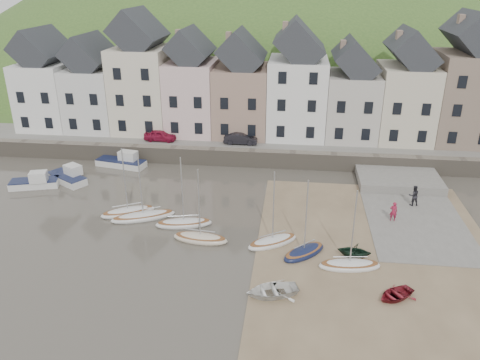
# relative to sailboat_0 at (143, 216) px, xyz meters

# --- Properties ---
(ground) EXTENTS (160.00, 160.00, 0.00)m
(ground) POSITION_rel_sailboat_0_xyz_m (8.05, -3.54, -0.26)
(ground) COLOR #464237
(ground) RESTS_ON ground
(quay_land) EXTENTS (90.00, 30.00, 1.50)m
(quay_land) POSITION_rel_sailboat_0_xyz_m (8.05, 28.46, 0.49)
(quay_land) COLOR #395C25
(quay_land) RESTS_ON ground
(quay_street) EXTENTS (70.00, 7.00, 0.10)m
(quay_street) POSITION_rel_sailboat_0_xyz_m (8.05, 16.96, 1.29)
(quay_street) COLOR slate
(quay_street) RESTS_ON quay_land
(seawall) EXTENTS (70.00, 1.20, 1.80)m
(seawall) POSITION_rel_sailboat_0_xyz_m (8.05, 13.46, 0.64)
(seawall) COLOR slate
(seawall) RESTS_ON ground
(beach) EXTENTS (18.00, 26.00, 0.06)m
(beach) POSITION_rel_sailboat_0_xyz_m (19.05, -3.54, -0.23)
(beach) COLOR brown
(beach) RESTS_ON ground
(slipway) EXTENTS (8.00, 18.00, 0.12)m
(slipway) POSITION_rel_sailboat_0_xyz_m (23.05, 4.46, -0.20)
(slipway) COLOR slate
(slipway) RESTS_ON ground
(hillside) EXTENTS (134.40, 84.00, 84.00)m
(hillside) POSITION_rel_sailboat_0_xyz_m (3.05, 56.46, -18.25)
(hillside) COLOR #395C25
(hillside) RESTS_ON ground
(townhouse_terrace) EXTENTS (61.05, 8.00, 13.93)m
(townhouse_terrace) POSITION_rel_sailboat_0_xyz_m (9.81, 20.46, 7.07)
(townhouse_terrace) COLOR white
(townhouse_terrace) RESTS_ON quay_land
(sailboat_0) EXTENTS (5.62, 3.64, 6.32)m
(sailboat_0) POSITION_rel_sailboat_0_xyz_m (0.00, 0.00, 0.00)
(sailboat_0) COLOR silver
(sailboat_0) RESTS_ON ground
(sailboat_1) EXTENTS (4.84, 3.52, 6.32)m
(sailboat_1) POSITION_rel_sailboat_0_xyz_m (-1.58, 0.66, 0.00)
(sailboat_1) COLOR silver
(sailboat_1) RESTS_ON ground
(sailboat_2) EXTENTS (4.53, 1.93, 6.32)m
(sailboat_2) POSITION_rel_sailboat_0_xyz_m (5.58, -3.03, 0.00)
(sailboat_2) COLOR beige
(sailboat_2) RESTS_ON ground
(sailboat_3) EXTENTS (4.91, 2.53, 6.32)m
(sailboat_3) POSITION_rel_sailboat_0_xyz_m (3.73, -0.78, 0.00)
(sailboat_3) COLOR silver
(sailboat_3) RESTS_ON ground
(sailboat_4) EXTENTS (4.37, 3.64, 6.32)m
(sailboat_4) POSITION_rel_sailboat_0_xyz_m (11.24, -2.89, 0.01)
(sailboat_4) COLOR silver
(sailboat_4) RESTS_ON ground
(sailboat_5) EXTENTS (3.81, 3.80, 6.32)m
(sailboat_5) POSITION_rel_sailboat_0_xyz_m (13.66, -4.12, 0.01)
(sailboat_5) COLOR #131B3C
(sailboat_5) RESTS_ON ground
(sailboat_6) EXTENTS (4.60, 2.08, 6.32)m
(sailboat_6) POSITION_rel_sailboat_0_xyz_m (16.87, -5.48, 0.00)
(sailboat_6) COLOR silver
(sailboat_6) RESTS_ON ground
(motorboat_0) EXTENTS (4.88, 3.92, 1.70)m
(motorboat_0) POSITION_rel_sailboat_0_xyz_m (-9.92, 6.88, 0.32)
(motorboat_0) COLOR silver
(motorboat_0) RESTS_ON ground
(motorboat_1) EXTENTS (4.87, 2.95, 1.70)m
(motorboat_1) POSITION_rel_sailboat_0_xyz_m (-12.51, 5.20, 0.32)
(motorboat_1) COLOR silver
(motorboat_1) RESTS_ON ground
(motorboat_2) EXTENTS (5.71, 2.79, 1.70)m
(motorboat_2) POSITION_rel_sailboat_0_xyz_m (-5.91, 11.60, 0.32)
(motorboat_2) COLOR silver
(motorboat_2) RESTS_ON ground
(rowboat_white) EXTENTS (4.07, 3.47, 0.72)m
(rowboat_white) POSITION_rel_sailboat_0_xyz_m (11.55, -9.31, 0.16)
(rowboat_white) COLOR white
(rowboat_white) RESTS_ON beach
(rowboat_green) EXTENTS (2.65, 2.37, 1.26)m
(rowboat_green) POSITION_rel_sailboat_0_xyz_m (17.29, -4.22, 0.43)
(rowboat_green) COLOR black
(rowboat_green) RESTS_ON beach
(rowboat_red) EXTENTS (3.27, 3.11, 0.55)m
(rowboat_red) POSITION_rel_sailboat_0_xyz_m (19.50, -8.67, 0.08)
(rowboat_red) COLOR maroon
(rowboat_red) RESTS_ON beach
(person_red) EXTENTS (0.65, 0.45, 1.72)m
(person_red) POSITION_rel_sailboat_0_xyz_m (21.11, 2.04, 0.72)
(person_red) COLOR maroon
(person_red) RESTS_ON slipway
(person_dark) EXTENTS (1.04, 0.87, 1.91)m
(person_dark) POSITION_rel_sailboat_0_xyz_m (23.41, 5.27, 0.82)
(person_dark) COLOR black
(person_dark) RESTS_ON slipway
(car_left) EXTENTS (3.74, 1.62, 1.26)m
(car_left) POSITION_rel_sailboat_0_xyz_m (-2.84, 15.96, 1.97)
(car_left) COLOR maroon
(car_left) RESTS_ON quay_street
(car_right) EXTENTS (3.78, 1.34, 1.24)m
(car_right) POSITION_rel_sailboat_0_xyz_m (6.51, 15.96, 1.96)
(car_right) COLOR black
(car_right) RESTS_ON quay_street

